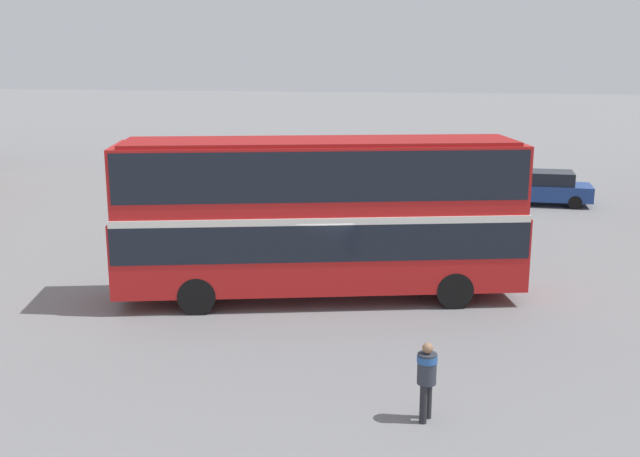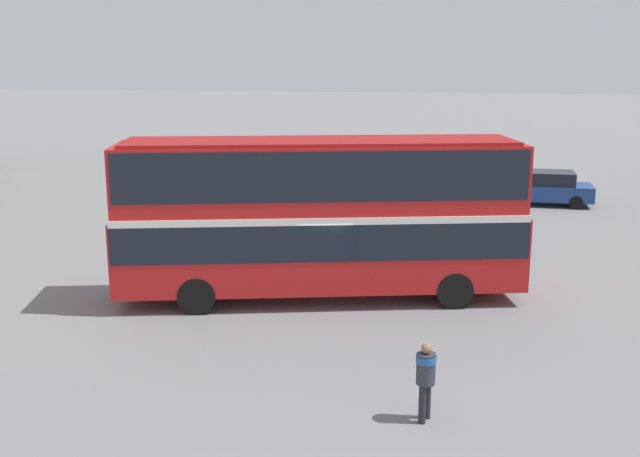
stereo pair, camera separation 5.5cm
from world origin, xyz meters
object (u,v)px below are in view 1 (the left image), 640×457
Objects in this scene: double_decker_bus at (320,209)px; pedestrian_foreground at (427,373)px; parked_car_kerb_far at (545,188)px; parked_car_kerb_near at (449,210)px.

double_decker_bus reaches higher than pedestrian_foreground.
pedestrian_foreground is at bearing 79.97° from parked_car_kerb_far.
parked_car_kerb_far is (4.48, 5.81, 0.04)m from parked_car_kerb_near.
pedestrian_foreground is at bearing -78.69° from double_decker_bus.
parked_car_kerb_near is at bearing 55.60° from double_decker_bus.
parked_car_kerb_near is 1.11× the size of parked_car_kerb_far.
pedestrian_foreground is 0.37× the size of parked_car_kerb_far.
double_decker_bus reaches higher than parked_car_kerb_near.
parked_car_kerb_near is (0.48, 16.63, -0.23)m from pedestrian_foreground.
pedestrian_foreground is 22.98m from parked_car_kerb_far.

